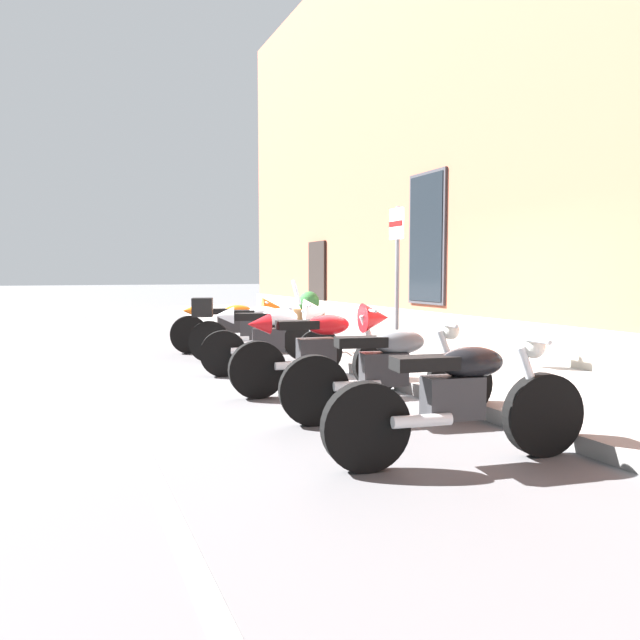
# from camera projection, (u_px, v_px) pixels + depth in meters

# --- Properties ---
(ground_plane) EXTENTS (140.00, 140.00, 0.00)m
(ground_plane) POSITION_uv_depth(u_px,v_px,m) (366.00, 379.00, 8.24)
(ground_plane) COLOR #4C4C4F
(sidewalk) EXTENTS (33.19, 2.72, 0.15)m
(sidewalk) POSITION_uv_depth(u_px,v_px,m) (450.00, 368.00, 8.76)
(sidewalk) COLOR slate
(sidewalk) RESTS_ON ground_plane
(lane_stripe) EXTENTS (33.19, 0.12, 0.01)m
(lane_stripe) POSITION_uv_depth(u_px,v_px,m) (118.00, 398.00, 6.99)
(lane_stripe) COLOR silver
(lane_stripe) RESTS_ON ground_plane
(motorcycle_orange_sport) EXTENTS (0.65, 2.22, 0.99)m
(motorcycle_orange_sport) POSITION_uv_depth(u_px,v_px,m) (237.00, 322.00, 11.05)
(motorcycle_orange_sport) COLOR black
(motorcycle_orange_sport) RESTS_ON ground_plane
(motorcycle_silver_touring) EXTENTS (0.91, 2.15, 1.33)m
(motorcycle_silver_touring) POSITION_uv_depth(u_px,v_px,m) (250.00, 328.00, 9.87)
(motorcycle_silver_touring) COLOR black
(motorcycle_silver_touring) RESTS_ON ground_plane
(motorcycle_white_sport) EXTENTS (0.73, 1.97, 1.07)m
(motorcycle_white_sport) POSITION_uv_depth(u_px,v_px,m) (277.00, 334.00, 8.53)
(motorcycle_white_sport) COLOR black
(motorcycle_white_sport) RESTS_ON ground_plane
(motorcycle_red_sport) EXTENTS (0.62, 2.18, 1.08)m
(motorcycle_red_sport) POSITION_uv_depth(u_px,v_px,m) (327.00, 346.00, 7.19)
(motorcycle_red_sport) COLOR black
(motorcycle_red_sport) RESTS_ON ground_plane
(motorcycle_grey_naked) EXTENTS (0.66, 2.13, 0.96)m
(motorcycle_grey_naked) POSITION_uv_depth(u_px,v_px,m) (390.00, 372.00, 5.87)
(motorcycle_grey_naked) COLOR black
(motorcycle_grey_naked) RESTS_ON ground_plane
(motorcycle_black_naked) EXTENTS (0.62, 2.12, 0.96)m
(motorcycle_black_naked) POSITION_uv_depth(u_px,v_px,m) (461.00, 401.00, 4.56)
(motorcycle_black_naked) COLOR black
(motorcycle_black_naked) RESTS_ON ground_plane
(parking_sign) EXTENTS (0.36, 0.07, 2.25)m
(parking_sign) POSITION_uv_depth(u_px,v_px,m) (397.00, 261.00, 8.75)
(parking_sign) COLOR #4C4C51
(parking_sign) RESTS_ON sidewalk
(barrel_planter) EXTENTS (0.63, 0.63, 0.95)m
(barrel_planter) POSITION_uv_depth(u_px,v_px,m) (309.00, 320.00, 11.49)
(barrel_planter) COLOR brown
(barrel_planter) RESTS_ON sidewalk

